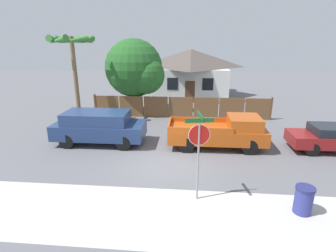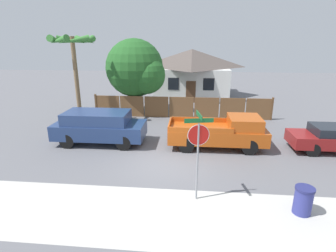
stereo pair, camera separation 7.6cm
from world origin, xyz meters
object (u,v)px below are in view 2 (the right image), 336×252
at_px(house, 192,72).
at_px(red_suv, 99,126).
at_px(orange_pickup, 221,132).
at_px(parked_sedan, 336,138).
at_px(trash_bin, 303,200).
at_px(stop_sign, 198,142).
at_px(palm_tree, 73,48).
at_px(oak_tree, 137,70).

height_order(house, red_suv, house).
distance_m(red_suv, orange_pickup, 6.65).
distance_m(parked_sedan, trash_bin, 6.65).
xyz_separation_m(orange_pickup, stop_sign, (-1.33, -5.02, 1.33)).
bearing_deg(house, trash_bin, -78.92).
relative_size(red_suv, trash_bin, 5.19).
bearing_deg(parked_sedan, house, 117.40).
height_order(stop_sign, trash_bin, stop_sign).
bearing_deg(red_suv, house, 70.72).
relative_size(orange_pickup, stop_sign, 1.59).
height_order(house, palm_tree, palm_tree).
relative_size(house, trash_bin, 8.11).
distance_m(orange_pickup, parked_sedan, 5.82).
bearing_deg(trash_bin, parked_sedan, 56.33).
xyz_separation_m(red_suv, parked_sedan, (12.47, -0.00, -0.27)).
xyz_separation_m(parked_sedan, trash_bin, (-3.68, -5.53, -0.24)).
xyz_separation_m(orange_pickup, trash_bin, (2.14, -5.53, -0.38)).
height_order(orange_pickup, parked_sedan, orange_pickup).
height_order(palm_tree, orange_pickup, palm_tree).
relative_size(red_suv, parked_sedan, 1.06).
height_order(house, parked_sedan, house).
height_order(parked_sedan, trash_bin, parked_sedan).
distance_m(oak_tree, trash_bin, 14.83).
distance_m(house, parked_sedan, 16.31).
bearing_deg(parked_sedan, oak_tree, 149.90).
bearing_deg(trash_bin, stop_sign, 171.59).
bearing_deg(oak_tree, orange_pickup, -48.69).
bearing_deg(stop_sign, palm_tree, 121.91).
distance_m(oak_tree, orange_pickup, 9.19).
distance_m(palm_tree, orange_pickup, 10.92).
height_order(oak_tree, palm_tree, palm_tree).
bearing_deg(parked_sedan, orange_pickup, 179.55).
bearing_deg(oak_tree, parked_sedan, -29.67).
distance_m(red_suv, trash_bin, 10.39).
relative_size(oak_tree, stop_sign, 1.78).
relative_size(house, orange_pickup, 1.52).
bearing_deg(palm_tree, oak_tree, 39.36).
distance_m(oak_tree, red_suv, 7.11).
bearing_deg(palm_tree, house, 54.29).
relative_size(orange_pickup, trash_bin, 5.35).
relative_size(house, red_suv, 1.56).
height_order(oak_tree, orange_pickup, oak_tree).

